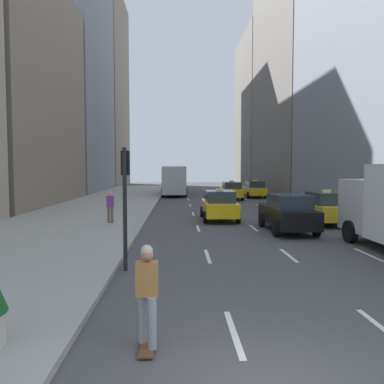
% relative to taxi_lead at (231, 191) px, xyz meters
% --- Properties ---
extents(sidewalk_left, '(8.00, 66.00, 0.15)m').
position_rel_taxi_lead_xyz_m(sidewalk_left, '(-11.00, -4.74, -0.81)').
color(sidewalk_left, '#9E9E99').
rests_on(sidewalk_left, ground).
extents(lane_markings, '(5.72, 56.00, 0.01)m').
position_rel_taxi_lead_xyz_m(lane_markings, '(-1.40, -8.74, -0.87)').
color(lane_markings, white).
rests_on(lane_markings, ground).
extents(building_row_left, '(6.00, 71.79, 33.78)m').
position_rel_taxi_lead_xyz_m(building_row_left, '(-18.00, 10.28, 12.36)').
color(building_row_left, '#A89E89').
rests_on(building_row_left, ground).
extents(building_row_right, '(6.00, 63.39, 34.93)m').
position_rel_taxi_lead_xyz_m(building_row_right, '(8.00, -2.12, 13.95)').
color(building_row_right, '#4C515B').
rests_on(building_row_right, ground).
extents(taxi_lead, '(2.02, 4.40, 1.87)m').
position_rel_taxi_lead_xyz_m(taxi_lead, '(0.00, 0.00, 0.00)').
color(taxi_lead, yellow).
rests_on(taxi_lead, ground).
extents(taxi_second, '(2.02, 4.40, 1.87)m').
position_rel_taxi_lead_xyz_m(taxi_second, '(2.80, 2.44, 0.00)').
color(taxi_second, yellow).
rests_on(taxi_second, ground).
extents(taxi_third, '(2.02, 4.40, 1.87)m').
position_rel_taxi_lead_xyz_m(taxi_third, '(2.80, -16.30, 0.00)').
color(taxi_third, yellow).
rests_on(taxi_third, ground).
extents(taxi_fourth, '(2.02, 4.40, 1.87)m').
position_rel_taxi_lead_xyz_m(taxi_fourth, '(-2.80, -14.69, 0.00)').
color(taxi_fourth, yellow).
rests_on(taxi_fourth, ground).
extents(sedan_black_near, '(2.02, 4.54, 1.79)m').
position_rel_taxi_lead_xyz_m(sedan_black_near, '(0.00, -18.85, 0.03)').
color(sedan_black_near, black).
rests_on(sedan_black_near, ground).
extents(city_bus, '(2.80, 11.61, 3.25)m').
position_rel_taxi_lead_xyz_m(city_bus, '(-5.61, 7.14, 0.91)').
color(city_bus, '#B7BCC1').
rests_on(city_bus, ground).
extents(skateboarder, '(0.36, 0.80, 1.75)m').
position_rel_taxi_lead_xyz_m(skateboarder, '(-5.72, -30.29, 0.08)').
color(skateboarder, brown).
rests_on(skateboarder, ground).
extents(pedestrian_far_walking, '(0.36, 0.22, 1.65)m').
position_rel_taxi_lead_xyz_m(pedestrian_far_walking, '(-8.75, -16.70, 0.19)').
color(pedestrian_far_walking, brown).
rests_on(pedestrian_far_walking, sidewalk_left).
extents(traffic_light_pole, '(0.24, 0.42, 3.60)m').
position_rel_taxi_lead_xyz_m(traffic_light_pole, '(-6.75, -25.36, 1.53)').
color(traffic_light_pole, black).
rests_on(traffic_light_pole, ground).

